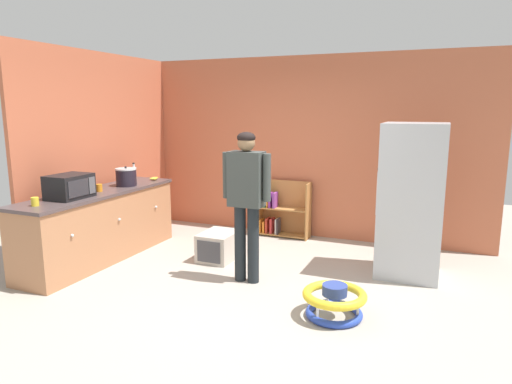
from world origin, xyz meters
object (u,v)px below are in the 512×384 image
(refrigerator, at_px, (411,201))
(teal_cup, at_px, (130,178))
(microwave, at_px, (70,186))
(orange_cup, at_px, (99,188))
(kitchen_counter, at_px, (100,225))
(standing_person, at_px, (246,194))
(bookshelf, at_px, (281,212))
(crock_pot, at_px, (126,177))
(clear_bottle, at_px, (134,173))
(blue_cup, at_px, (78,189))
(pet_carrier, at_px, (219,246))
(baby_walker, at_px, (334,301))
(banana_bunch, at_px, (155,178))
(yellow_cup, at_px, (35,202))

(refrigerator, xyz_separation_m, teal_cup, (-3.83, -0.18, 0.06))
(microwave, bearing_deg, orange_cup, 87.88)
(kitchen_counter, relative_size, standing_person, 1.42)
(kitchen_counter, bearing_deg, refrigerator, 14.40)
(kitchen_counter, height_order, standing_person, standing_person)
(bookshelf, height_order, microwave, microwave)
(crock_pot, distance_m, clear_bottle, 0.56)
(bookshelf, bearing_deg, blue_cup, -132.23)
(pet_carrier, distance_m, teal_cup, 1.72)
(baby_walker, height_order, blue_cup, blue_cup)
(teal_cup, bearing_deg, refrigerator, 2.70)
(baby_walker, height_order, banana_bunch, banana_bunch)
(pet_carrier, bearing_deg, refrigerator, 9.52)
(microwave, relative_size, banana_bunch, 3.08)
(clear_bottle, bearing_deg, kitchen_counter, -79.50)
(banana_bunch, bearing_deg, blue_cup, -104.16)
(orange_cup, distance_m, yellow_cup, 0.94)
(bookshelf, relative_size, orange_cup, 8.95)
(banana_bunch, relative_size, teal_cup, 1.64)
(crock_pot, xyz_separation_m, teal_cup, (-0.18, 0.31, -0.07))
(refrigerator, bearing_deg, yellow_cup, -152.85)
(standing_person, relative_size, orange_cup, 17.81)
(bookshelf, xyz_separation_m, yellow_cup, (-1.79, -2.91, 0.58))
(pet_carrier, bearing_deg, kitchen_counter, -158.12)
(banana_bunch, bearing_deg, teal_cup, -137.56)
(bookshelf, xyz_separation_m, clear_bottle, (-1.96, -0.98, 0.63))
(crock_pot, relative_size, yellow_cup, 2.93)
(clear_bottle, xyz_separation_m, blue_cup, (0.03, -1.15, -0.05))
(kitchen_counter, xyz_separation_m, teal_cup, (-0.10, 0.78, 0.50))
(refrigerator, xyz_separation_m, orange_cup, (-3.69, -0.98, 0.06))
(crock_pot, xyz_separation_m, banana_bunch, (0.07, 0.55, -0.09))
(pet_carrier, height_order, teal_cup, teal_cup)
(refrigerator, relative_size, blue_cup, 18.74)
(baby_walker, distance_m, teal_cup, 3.61)
(pet_carrier, distance_m, clear_bottle, 1.84)
(bookshelf, bearing_deg, microwave, -125.97)
(baby_walker, distance_m, microwave, 3.28)
(kitchen_counter, distance_m, baby_walker, 3.23)
(kitchen_counter, xyz_separation_m, crock_pot, (0.08, 0.46, 0.57))
(crock_pot, bearing_deg, banana_bunch, 82.26)
(baby_walker, distance_m, pet_carrier, 2.05)
(teal_cup, height_order, yellow_cup, same)
(kitchen_counter, xyz_separation_m, blue_cup, (-0.15, -0.18, 0.50))
(standing_person, distance_m, teal_cup, 2.29)
(clear_bottle, relative_size, orange_cup, 2.59)
(clear_bottle, bearing_deg, refrigerator, -0.12)
(kitchen_counter, relative_size, pet_carrier, 4.35)
(bookshelf, height_order, yellow_cup, yellow_cup)
(blue_cup, bearing_deg, yellow_cup, -79.66)
(refrigerator, relative_size, pet_carrier, 3.22)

